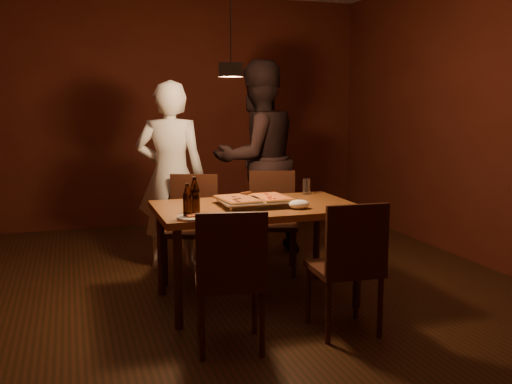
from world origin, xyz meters
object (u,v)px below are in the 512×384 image
object	(u,v)px
pendant_lamp	(231,68)
diner_white	(171,176)
chair_far_left	(192,217)
dining_table	(256,215)
chair_near_left	(231,268)
pizza_tray	(255,202)
beer_bottle_b	(195,197)
chair_far_right	(272,211)
chair_near_right	(350,256)
plate_slice	(194,217)
beer_bottle_a	(188,201)
diner_dark	(257,159)

from	to	relation	value
pendant_lamp	diner_white	bearing A→B (deg)	104.61
chair_far_left	diner_white	xyz separation A→B (m)	(-0.12, 0.36, 0.32)
dining_table	chair_near_left	distance (m)	0.94
pizza_tray	beer_bottle_b	distance (m)	0.59
chair_far_right	chair_near_left	size ratio (longest dim) A/B	1.08
dining_table	chair_near_right	xyz separation A→B (m)	(0.37, -0.82, -0.14)
dining_table	chair_far_right	size ratio (longest dim) A/B	2.84
chair_near_left	plate_slice	distance (m)	0.54
chair_near_right	diner_white	world-z (taller)	diner_white
chair_far_left	chair_near_right	xyz separation A→B (m)	(0.71, -1.56, 0.00)
beer_bottle_a	diner_dark	bearing A→B (deg)	57.55
pizza_tray	chair_near_right	bearing A→B (deg)	-67.21
pizza_tray	chair_far_left	bearing A→B (deg)	111.90
plate_slice	chair_near_right	bearing A→B (deg)	-27.20
chair_far_right	diner_white	world-z (taller)	diner_white
beer_bottle_b	pendant_lamp	world-z (taller)	pendant_lamp
plate_slice	beer_bottle_a	bearing A→B (deg)	132.22
chair_near_right	beer_bottle_b	xyz separation A→B (m)	(-0.89, 0.56, 0.35)
dining_table	chair_near_left	xyz separation A→B (m)	(-0.43, -0.83, -0.14)
diner_dark	dining_table	bearing A→B (deg)	55.47
pizza_tray	diner_white	xyz separation A→B (m)	(-0.45, 1.11, 0.08)
chair_near_right	diner_dark	bearing A→B (deg)	91.23
chair_far_left	chair_near_left	distance (m)	1.57
beer_bottle_a	pendant_lamp	xyz separation A→B (m)	(0.41, 0.35, 0.89)
chair_near_right	diner_white	size ratio (longest dim) A/B	0.28
chair_near_left	diner_dark	bearing A→B (deg)	78.35
beer_bottle_b	dining_table	bearing A→B (deg)	26.58
beer_bottle_b	pizza_tray	bearing A→B (deg)	26.14
pizza_tray	plate_slice	bearing A→B (deg)	-150.23
beer_bottle_b	plate_slice	xyz separation A→B (m)	(-0.03, -0.08, -0.13)
chair_far_left	pizza_tray	world-z (taller)	chair_far_left
pizza_tray	diner_white	world-z (taller)	diner_white
chair_near_right	pendant_lamp	distance (m)	1.59
dining_table	plate_slice	xyz separation A→B (m)	(-0.55, -0.35, 0.08)
chair_far_right	pizza_tray	bearing A→B (deg)	79.37
chair_near_right	pizza_tray	distance (m)	0.92
diner_white	diner_dark	bearing A→B (deg)	-152.35
plate_slice	pendant_lamp	xyz separation A→B (m)	(0.37, 0.39, 1.00)
beer_bottle_a	pendant_lamp	size ratio (longest dim) A/B	0.21
diner_dark	plate_slice	bearing A→B (deg)	42.95
dining_table	chair_near_left	bearing A→B (deg)	-117.55
chair_far_left	pendant_lamp	size ratio (longest dim) A/B	0.50
plate_slice	pendant_lamp	distance (m)	1.14
dining_table	beer_bottle_b	distance (m)	0.62
beer_bottle_a	diner_white	xyz separation A→B (m)	(0.13, 1.41, -0.01)
beer_bottle_b	chair_near_left	bearing A→B (deg)	-80.62
chair_far_right	chair_near_right	xyz separation A→B (m)	(-0.04, -1.58, 0.00)
chair_far_right	pizza_tray	world-z (taller)	chair_far_right
plate_slice	diner_dark	world-z (taller)	diner_dark
plate_slice	diner_white	size ratio (longest dim) A/B	0.13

